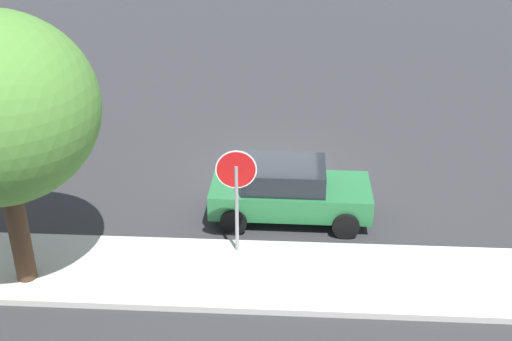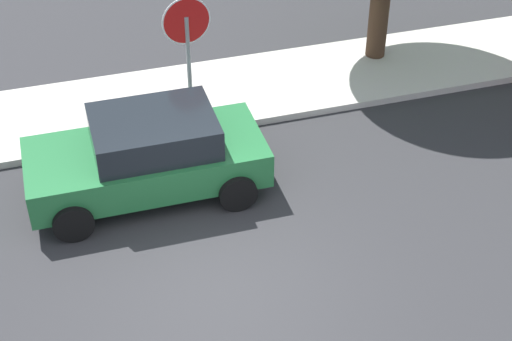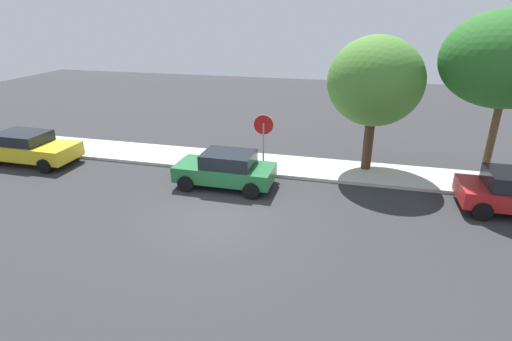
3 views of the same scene
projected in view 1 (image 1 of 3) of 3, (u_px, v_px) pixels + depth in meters
The scene contains 4 objects.
ground_plane at pixel (272, 170), 18.33m from camera, with size 60.00×60.00×0.00m, color #2D2D30.
sidewalk_curb at pixel (264, 275), 13.67m from camera, with size 32.00×2.48×0.14m, color beige.
stop_sign at pixel (236, 184), 13.67m from camera, with size 0.88×0.09×2.59m.
parked_car_green at pixel (289, 191), 15.67m from camera, with size 3.90×1.96×1.44m.
Camera 1 is at (-0.48, 16.43, 8.14)m, focal length 45.00 mm.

